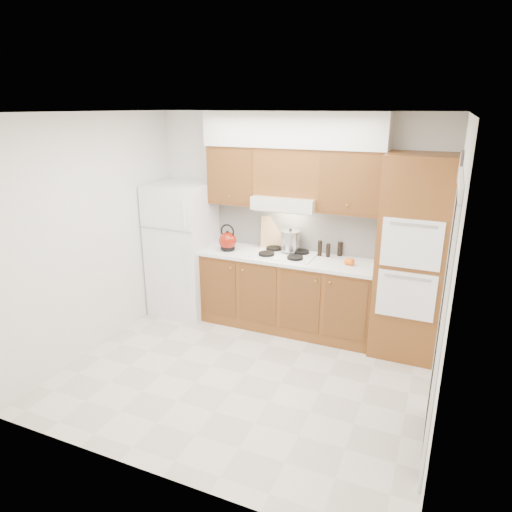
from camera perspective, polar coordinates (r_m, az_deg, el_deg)
The scene contains 26 objects.
floor at distance 4.89m, azimuth -1.38°, elevation -14.56°, with size 3.60×3.60×0.00m, color beige.
ceiling at distance 4.11m, azimuth -1.67°, elevation 17.54°, with size 3.60×3.60×0.00m, color white.
wall_back at distance 5.67m, azimuth 4.82°, elevation 4.40°, with size 3.60×0.02×2.60m, color white.
wall_left at distance 5.31m, azimuth -19.48°, elevation 2.44°, with size 0.02×3.00×2.60m, color white.
wall_right at distance 3.97m, azimuth 22.86°, elevation -3.12°, with size 0.02×3.00×2.60m, color white.
fridge at distance 6.06m, azimuth -9.09°, elevation 0.82°, with size 0.75×0.72×1.72m, color white.
base_cabinets at distance 5.66m, azimuth 3.87°, elevation -4.67°, with size 2.11×0.60×0.90m, color brown.
countertop at distance 5.49m, azimuth 3.94°, elevation -0.18°, with size 2.13×0.62×0.04m, color white.
backsplash at distance 5.67m, azimuth 4.99°, elevation 3.56°, with size 2.11×0.03×0.56m, color white.
oven_cabinet at distance 5.16m, azimuth 18.92°, elevation -0.27°, with size 0.70×0.65×2.20m, color brown.
upper_cab_left at distance 5.68m, azimuth -2.53°, elevation 10.12°, with size 0.63×0.33×0.70m, color brown.
upper_cab_right at distance 5.23m, azimuth 11.93°, elevation 9.05°, with size 0.73×0.33×0.70m, color brown.
range_hood at distance 5.41m, azimuth 3.88°, elevation 6.74°, with size 0.75×0.45×0.15m, color silver.
upper_cab_over_hood at distance 5.41m, azimuth 4.18°, elevation 10.49°, with size 0.75×0.33×0.55m, color brown.
soffit at distance 5.34m, azimuth 4.77°, elevation 15.49°, with size 2.13×0.36×0.40m, color silver.
cooktop at distance 5.52m, azimuth 3.52°, elevation 0.20°, with size 0.74×0.50×0.01m, color white.
doorway at distance 3.74m, azimuth 22.08°, elevation -8.49°, with size 0.02×0.90×2.10m, color black.
wall_clock at distance 4.32m, azimuth 24.22°, elevation 10.02°, with size 0.30×0.30×0.02m, color #3F3833.
kettle at distance 5.67m, azimuth -3.57°, elevation 1.90°, with size 0.22×0.22×0.22m, color maroon.
cutting_board at distance 5.75m, azimuth 2.13°, elevation 3.01°, with size 0.30×0.02×0.40m, color tan.
stock_pot at distance 5.56m, azimuth 4.29°, elevation 1.89°, with size 0.23×0.23×0.24m, color #B3B2B7.
condiment_a at distance 5.51m, azimuth 7.98°, elevation 0.96°, with size 0.05×0.05×0.18m, color black.
condiment_b at distance 5.48m, azimuth 9.01°, elevation 0.71°, with size 0.05×0.05×0.16m, color black.
condiment_c at distance 5.54m, azimuth 10.45°, elevation 0.87°, with size 0.06×0.06×0.17m, color black.
orange_near at distance 5.24m, azimuth 11.77°, elevation -0.70°, with size 0.09×0.09×0.09m, color orange.
orange_far at distance 5.26m, azimuth 11.29°, elevation -0.68°, with size 0.08×0.08×0.08m, color #FF500D.
Camera 1 is at (1.72, -3.74, 2.65)m, focal length 32.00 mm.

